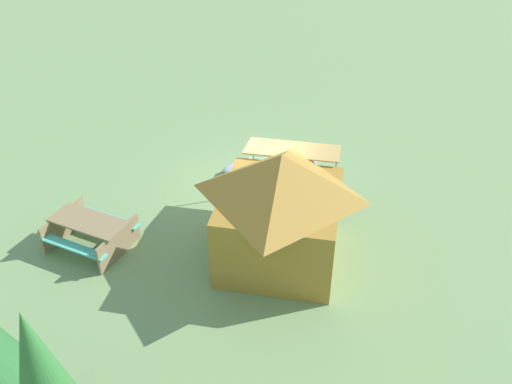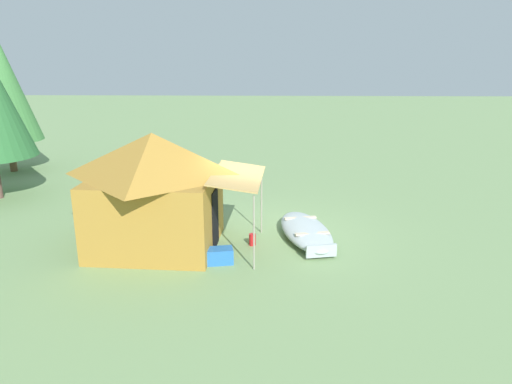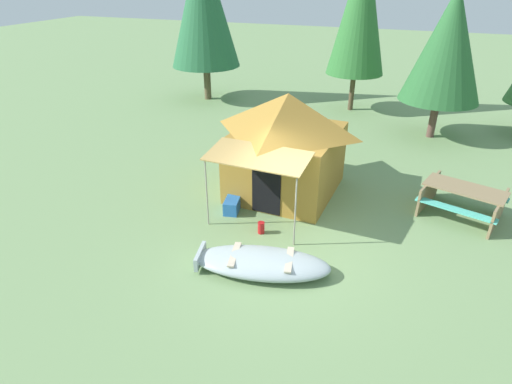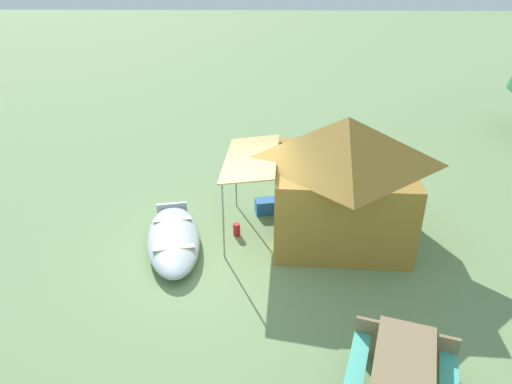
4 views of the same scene
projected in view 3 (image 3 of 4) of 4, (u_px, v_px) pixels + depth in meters
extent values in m
plane|color=#75955F|center=(287.00, 245.00, 9.71)|extent=(80.00, 80.00, 0.00)
ellipsoid|color=#A6B3B8|center=(262.00, 263.00, 8.80)|extent=(3.00, 1.64, 0.39)
ellipsoid|color=#3A3E40|center=(262.00, 262.00, 8.79)|extent=(2.75, 1.47, 0.14)
cube|color=beige|center=(289.00, 260.00, 8.65)|extent=(0.30, 0.86, 0.04)
cube|color=beige|center=(234.00, 254.00, 8.81)|extent=(0.30, 0.86, 0.04)
cube|color=#A6B3B8|center=(200.00, 256.00, 8.97)|extent=(0.22, 0.71, 0.29)
cube|color=#A4772E|center=(286.00, 162.00, 11.67)|extent=(2.79, 2.97, 1.77)
pyramid|color=#A4772E|center=(288.00, 113.00, 11.02)|extent=(3.01, 3.20, 1.01)
cube|color=black|center=(266.00, 188.00, 10.58)|extent=(0.76, 0.07, 1.41)
cube|color=tan|center=(258.00, 156.00, 9.64)|extent=(2.42, 1.25, 0.18)
cylinder|color=gray|center=(295.00, 213.00, 9.32)|extent=(0.04, 0.04, 1.68)
cylinder|color=gray|center=(207.00, 194.00, 10.10)|extent=(0.04, 0.04, 1.68)
cube|color=#8A7350|center=(465.00, 189.00, 10.54)|extent=(2.03, 1.36, 0.04)
cube|color=#4FC1AD|center=(469.00, 190.00, 11.12)|extent=(1.86, 0.82, 0.04)
cube|color=#4FC1AD|center=(455.00, 209.00, 10.24)|extent=(1.86, 0.82, 0.04)
cube|color=#8A7350|center=(498.00, 213.00, 10.26)|extent=(0.52, 1.47, 0.73)
cube|color=#8A7350|center=(428.00, 193.00, 11.17)|extent=(0.52, 1.47, 0.73)
cube|color=blue|center=(232.00, 205.00, 10.96)|extent=(0.45, 0.64, 0.35)
cylinder|color=red|center=(261.00, 228.00, 10.08)|extent=(0.20, 0.20, 0.29)
cylinder|color=brown|center=(207.00, 82.00, 20.11)|extent=(0.32, 0.32, 1.55)
cone|color=#26623B|center=(203.00, 2.00, 18.50)|extent=(3.10, 3.10, 5.38)
cylinder|color=brown|center=(352.00, 92.00, 18.55)|extent=(0.22, 0.22, 1.58)
cone|color=#2F6F32|center=(361.00, 7.00, 16.97)|extent=(2.39, 2.39, 5.20)
cylinder|color=brown|center=(433.00, 119.00, 15.60)|extent=(0.27, 0.27, 1.37)
cone|color=#296231|center=(448.00, 45.00, 14.39)|extent=(2.75, 2.75, 3.82)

